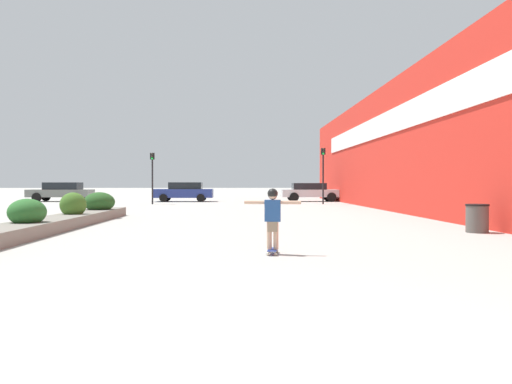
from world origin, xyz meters
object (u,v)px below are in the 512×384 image
(skateboarder, at_px, (273,212))
(car_leftmost, at_px, (311,191))
(trash_bin, at_px, (477,218))
(traffic_light_left, at_px, (152,169))
(skateboard, at_px, (273,251))
(traffic_light_right, at_px, (323,166))
(car_center_left, at_px, (61,191))
(car_center_right, at_px, (184,191))
(car_rightmost, at_px, (452,191))

(skateboarder, bearing_deg, car_leftmost, 87.96)
(trash_bin, distance_m, traffic_light_left, 23.69)
(skateboard, distance_m, skateboarder, 0.77)
(skateboarder, xyz_separation_m, traffic_light_left, (-6.65, 24.02, 1.54))
(car_leftmost, relative_size, traffic_light_right, 1.22)
(car_center_left, distance_m, traffic_light_right, 20.49)
(skateboard, relative_size, car_center_right, 0.13)
(skateboarder, height_order, car_leftmost, car_leftmost)
(trash_bin, relative_size, traffic_light_left, 0.24)
(skateboard, height_order, trash_bin, trash_bin)
(car_rightmost, height_order, traffic_light_left, traffic_light_left)
(car_rightmost, xyz_separation_m, traffic_light_left, (-22.65, -4.89, 1.59))
(skateboard, relative_size, car_rightmost, 0.13)
(car_rightmost, bearing_deg, car_center_right, -90.07)
(trash_bin, distance_m, car_center_right, 27.18)
(skateboarder, relative_size, car_center_right, 0.27)
(car_rightmost, distance_m, traffic_light_right, 12.29)
(traffic_light_left, bearing_deg, traffic_light_right, -1.01)
(skateboard, height_order, car_rightmost, car_rightmost)
(skateboard, xyz_separation_m, car_leftmost, (4.80, 28.87, 0.71))
(car_rightmost, bearing_deg, skateboarder, -28.96)
(car_leftmost, bearing_deg, trash_bin, 3.19)
(skateboard, xyz_separation_m, car_rightmost, (16.00, 28.91, 0.71))
(skateboard, height_order, car_center_right, car_center_right)
(car_center_right, xyz_separation_m, traffic_light_right, (10.03, -5.11, 1.79))
(skateboarder, xyz_separation_m, car_leftmost, (4.80, 28.87, -0.06))
(car_rightmost, bearing_deg, trash_bin, -21.68)
(skateboarder, height_order, traffic_light_right, traffic_light_right)
(car_leftmost, relative_size, car_center_right, 1.02)
(car_center_left, distance_m, car_rightmost, 30.69)
(trash_bin, relative_size, car_center_left, 0.17)
(skateboard, distance_m, trash_bin, 7.47)
(skateboard, relative_size, trash_bin, 0.75)
(car_rightmost, distance_m, traffic_light_left, 23.22)
(car_center_right, height_order, traffic_light_right, traffic_light_right)
(skateboarder, bearing_deg, trash_bin, 41.58)
(skateboard, xyz_separation_m, traffic_light_left, (-6.65, 24.02, 2.30))
(traffic_light_right, bearing_deg, car_center_right, 152.98)
(traffic_light_left, bearing_deg, skateboard, -74.53)
(skateboarder, distance_m, car_center_right, 29.37)
(car_leftmost, bearing_deg, traffic_light_left, -67.03)
(skateboarder, distance_m, trash_bin, 7.48)
(skateboard, bearing_deg, trash_bin, 41.58)
(skateboarder, bearing_deg, skateboard, 7.40)
(traffic_light_left, bearing_deg, car_center_right, 72.17)
(trash_bin, height_order, traffic_light_left, traffic_light_left)
(car_center_right, bearing_deg, traffic_light_left, 162.17)
(traffic_light_left, height_order, traffic_light_right, traffic_light_right)
(skateboarder, bearing_deg, traffic_light_left, 112.87)
(skateboard, bearing_deg, car_rightmost, 68.43)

